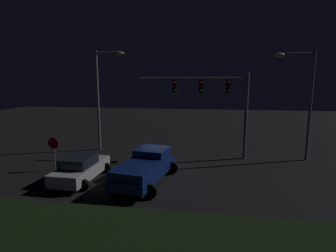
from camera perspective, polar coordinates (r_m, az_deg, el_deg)
ground_plane at (r=18.52m, az=-1.62°, el=-8.95°), size 80.00×80.00×0.00m
grass_median at (r=10.65m, az=-11.20°, el=-23.76°), size 24.06×5.58×0.10m
pickup_truck at (r=15.81m, az=-4.71°, el=-8.44°), size 3.44×5.64×1.80m
car_sedan at (r=16.91m, az=-18.18°, el=-8.62°), size 2.57×4.45×1.51m
traffic_signal_gantry at (r=20.54m, az=9.74°, el=6.68°), size 8.32×0.56×6.50m
street_lamp_left at (r=23.13m, az=-13.77°, el=7.70°), size 2.51×0.44×8.37m
street_lamp_right at (r=21.86m, az=26.94°, el=6.41°), size 2.82×0.44×8.00m
stop_sign at (r=19.20m, az=-23.28°, el=-4.23°), size 0.76×0.08×2.23m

